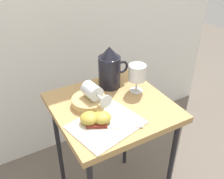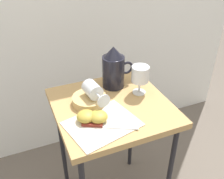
{
  "view_description": "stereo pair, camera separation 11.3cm",
  "coord_description": "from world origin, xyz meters",
  "px_view_note": "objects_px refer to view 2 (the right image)",
  "views": [
    {
      "loc": [
        -0.47,
        -0.83,
        1.39
      ],
      "look_at": [
        0.0,
        0.0,
        0.78
      ],
      "focal_mm": 41.55,
      "sensor_mm": 36.0,
      "label": 1
    },
    {
      "loc": [
        -0.37,
        -0.88,
        1.39
      ],
      "look_at": [
        0.0,
        0.0,
        0.78
      ],
      "focal_mm": 41.55,
      "sensor_mm": 36.0,
      "label": 2
    }
  ],
  "objects_px": {
    "wine_glass_upright": "(140,76)",
    "knife": "(101,126)",
    "pitcher": "(114,71)",
    "wine_glass_tipped_near": "(93,90)",
    "basket_tray": "(89,100)",
    "table": "(112,117)",
    "apple_half_right": "(98,117)",
    "apple_half_left": "(86,116)"
  },
  "relations": [
    {
      "from": "wine_glass_upright",
      "to": "knife",
      "type": "bearing_deg",
      "value": -146.91
    },
    {
      "from": "pitcher",
      "to": "wine_glass_tipped_near",
      "type": "bearing_deg",
      "value": -144.08
    },
    {
      "from": "pitcher",
      "to": "wine_glass_tipped_near",
      "type": "xyz_separation_m",
      "value": [
        -0.14,
        -0.1,
        -0.02
      ]
    },
    {
      "from": "basket_tray",
      "to": "pitcher",
      "type": "bearing_deg",
      "value": 31.0
    },
    {
      "from": "wine_glass_upright",
      "to": "pitcher",
      "type": "bearing_deg",
      "value": 130.08
    },
    {
      "from": "basket_tray",
      "to": "table",
      "type": "bearing_deg",
      "value": -29.03
    },
    {
      "from": "table",
      "to": "wine_glass_upright",
      "type": "distance_m",
      "value": 0.23
    },
    {
      "from": "table",
      "to": "pitcher",
      "type": "relative_size",
      "value": 3.29
    },
    {
      "from": "table",
      "to": "knife",
      "type": "relative_size",
      "value": 3.34
    },
    {
      "from": "table",
      "to": "basket_tray",
      "type": "bearing_deg",
      "value": 150.97
    },
    {
      "from": "table",
      "to": "apple_half_right",
      "type": "bearing_deg",
      "value": -137.75
    },
    {
      "from": "wine_glass_upright",
      "to": "knife",
      "type": "height_order",
      "value": "wine_glass_upright"
    },
    {
      "from": "table",
      "to": "apple_half_left",
      "type": "bearing_deg",
      "value": -154.69
    },
    {
      "from": "apple_half_left",
      "to": "pitcher",
      "type": "bearing_deg",
      "value": 45.04
    },
    {
      "from": "table",
      "to": "apple_half_left",
      "type": "distance_m",
      "value": 0.19
    },
    {
      "from": "wine_glass_upright",
      "to": "apple_half_right",
      "type": "xyz_separation_m",
      "value": [
        -0.26,
        -0.13,
        -0.07
      ]
    },
    {
      "from": "wine_glass_upright",
      "to": "basket_tray",
      "type": "bearing_deg",
      "value": 177.72
    },
    {
      "from": "wine_glass_tipped_near",
      "to": "apple_half_left",
      "type": "bearing_deg",
      "value": -122.58
    },
    {
      "from": "wine_glass_tipped_near",
      "to": "apple_half_left",
      "type": "relative_size",
      "value": 1.97
    },
    {
      "from": "wine_glass_tipped_near",
      "to": "knife",
      "type": "distance_m",
      "value": 0.18
    },
    {
      "from": "pitcher",
      "to": "wine_glass_upright",
      "type": "relative_size",
      "value": 1.51
    },
    {
      "from": "wine_glass_tipped_near",
      "to": "apple_half_right",
      "type": "bearing_deg",
      "value": -100.57
    },
    {
      "from": "pitcher",
      "to": "wine_glass_tipped_near",
      "type": "height_order",
      "value": "pitcher"
    },
    {
      "from": "wine_glass_tipped_near",
      "to": "knife",
      "type": "xyz_separation_m",
      "value": [
        -0.03,
        -0.17,
        -0.06
      ]
    },
    {
      "from": "basket_tray",
      "to": "wine_glass_upright",
      "type": "distance_m",
      "value": 0.26
    },
    {
      "from": "wine_glass_tipped_near",
      "to": "apple_half_right",
      "type": "distance_m",
      "value": 0.14
    },
    {
      "from": "table",
      "to": "basket_tray",
      "type": "relative_size",
      "value": 4.48
    },
    {
      "from": "pitcher",
      "to": "wine_glass_upright",
      "type": "bearing_deg",
      "value": -49.92
    },
    {
      "from": "table",
      "to": "wine_glass_upright",
      "type": "xyz_separation_m",
      "value": [
        0.16,
        0.04,
        0.17
      ]
    },
    {
      "from": "table",
      "to": "knife",
      "type": "height_order",
      "value": "knife"
    },
    {
      "from": "apple_half_left",
      "to": "apple_half_right",
      "type": "bearing_deg",
      "value": -24.64
    },
    {
      "from": "table",
      "to": "knife",
      "type": "xyz_separation_m",
      "value": [
        -0.1,
        -0.13,
        0.08
      ]
    },
    {
      "from": "basket_tray",
      "to": "wine_glass_upright",
      "type": "relative_size",
      "value": 1.11
    },
    {
      "from": "pitcher",
      "to": "wine_glass_upright",
      "type": "height_order",
      "value": "pitcher"
    },
    {
      "from": "table",
      "to": "pitcher",
      "type": "distance_m",
      "value": 0.23
    },
    {
      "from": "basket_tray",
      "to": "apple_half_left",
      "type": "relative_size",
      "value": 2.01
    },
    {
      "from": "table",
      "to": "pitcher",
      "type": "xyz_separation_m",
      "value": [
        0.07,
        0.15,
        0.16
      ]
    },
    {
      "from": "apple_half_left",
      "to": "knife",
      "type": "height_order",
      "value": "apple_half_left"
    },
    {
      "from": "apple_half_left",
      "to": "apple_half_right",
      "type": "height_order",
      "value": "same"
    },
    {
      "from": "table",
      "to": "basket_tray",
      "type": "distance_m",
      "value": 0.14
    },
    {
      "from": "table",
      "to": "wine_glass_upright",
      "type": "bearing_deg",
      "value": 14.17
    },
    {
      "from": "wine_glass_upright",
      "to": "knife",
      "type": "relative_size",
      "value": 0.67
    }
  ]
}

